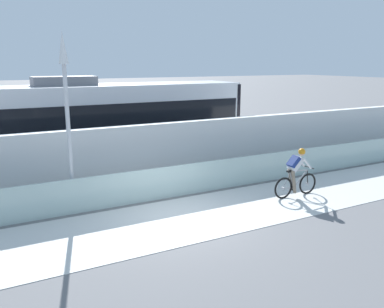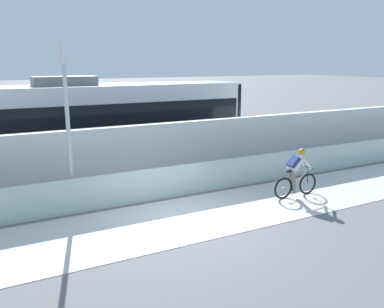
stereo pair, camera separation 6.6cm
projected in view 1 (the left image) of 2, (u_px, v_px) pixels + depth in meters
ground_plane at (183, 219)px, 11.45m from camera, size 200.00×200.00×0.00m
bike_path_deck at (183, 219)px, 11.45m from camera, size 32.00×3.20×0.01m
glass_parapet at (157, 184)px, 12.92m from camera, size 32.00×0.05×1.06m
concrete_barrier_wall at (136, 156)px, 14.34m from camera, size 32.00×0.36×2.19m
tram_rail_near at (116, 169)px, 16.72m from camera, size 32.00×0.08×0.01m
tram_rail_far at (106, 162)px, 17.95m from camera, size 32.00×0.08×0.01m
tram at (115, 122)px, 17.03m from camera, size 11.06×2.54×3.81m
cyclist_on_bike at (296, 173)px, 13.19m from camera, size 1.77×0.58×1.61m
lamp_post_antenna at (66, 100)px, 11.37m from camera, size 0.28×0.28×5.20m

